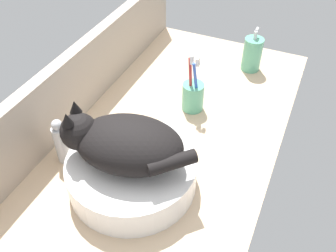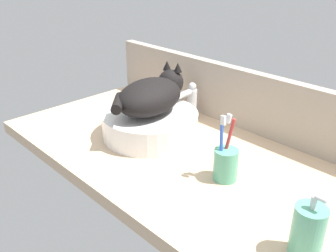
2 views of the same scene
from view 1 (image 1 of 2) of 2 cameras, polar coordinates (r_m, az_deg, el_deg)
The scene contains 7 objects.
ground_plane at distance 106.11cm, azimuth -0.66°, elevation -3.10°, with size 122.48×60.52×4.00cm, color #D1B28E.
backsplash_panel at distance 110.26cm, azimuth -14.38°, elevation 5.74°, with size 122.48×3.60×20.36cm, color #AD9E8E.
sink_basin at distance 92.02cm, azimuth -5.48°, elevation -6.98°, with size 31.47×31.47×8.16cm, color white.
cat at distance 85.15cm, azimuth -6.80°, elevation -2.53°, with size 21.58×32.20×14.00cm.
faucet at distance 98.04cm, azimuth -15.53°, elevation -2.14°, with size 3.60×11.81×13.60cm.
soap_dispenser at distance 133.06cm, azimuth 12.71°, elevation 10.66°, with size 6.47×6.47×14.90cm.
toothbrush_cup at distance 112.75cm, azimuth 3.83°, elevation 4.66°, with size 6.50×6.50×18.70cm.
Camera 1 is at (-67.64, -31.27, 73.54)cm, focal length 40.00 mm.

